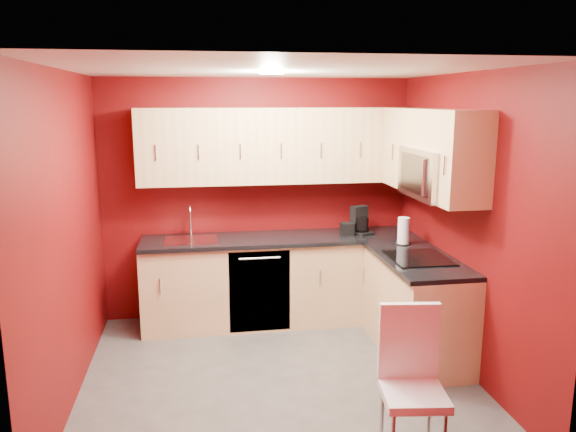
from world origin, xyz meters
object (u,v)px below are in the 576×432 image
object	(u,v)px
napkin_holder	(347,229)
dining_chair	(414,386)
coffee_maker	(362,220)
paper_towel	(403,231)
microwave	(436,173)
sink	(191,236)

from	to	relation	value
napkin_holder	dining_chair	bearing A→B (deg)	-94.44
coffee_maker	paper_towel	xyz separation A→B (m)	(0.27, -0.47, -0.01)
coffee_maker	dining_chair	xyz separation A→B (m)	(-0.36, -2.38, -0.56)
microwave	napkin_holder	xyz separation A→B (m)	(-0.51, 0.94, -0.69)
microwave	sink	bearing A→B (deg)	154.40
microwave	sink	size ratio (longest dim) A/B	1.46
microwave	coffee_maker	xyz separation A→B (m)	(-0.34, 0.98, -0.61)
dining_chair	microwave	bearing A→B (deg)	71.21
microwave	sink	distance (m)	2.43
paper_towel	dining_chair	distance (m)	2.08
dining_chair	napkin_holder	bearing A→B (deg)	93.14
sink	coffee_maker	size ratio (longest dim) A/B	1.82
microwave	paper_towel	distance (m)	0.80
sink	coffee_maker	bearing A→B (deg)	-0.89
paper_towel	dining_chair	bearing A→B (deg)	-108.12
sink	dining_chair	bearing A→B (deg)	-59.77
coffee_maker	paper_towel	size ratio (longest dim) A/B	1.09
coffee_maker	dining_chair	size ratio (longest dim) A/B	0.29
napkin_holder	sink	bearing A→B (deg)	177.70
coffee_maker	paper_towel	bearing A→B (deg)	-83.63
paper_towel	microwave	bearing A→B (deg)	-82.10
coffee_maker	napkin_holder	size ratio (longest dim) A/B	2.20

